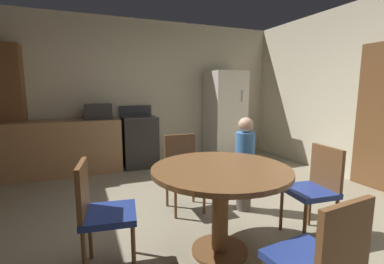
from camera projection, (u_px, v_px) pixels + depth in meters
name	position (u px, v px, depth m)	size (l,w,h in m)	color
ground_plane	(220.00, 230.00, 2.72)	(14.00, 14.00, 0.00)	gray
wall_back	(148.00, 92.00, 5.30)	(5.60, 0.12, 2.70)	beige
wall_right	(384.00, 93.00, 3.77)	(0.12, 5.54, 2.70)	beige
kitchen_counter	(62.00, 147.00, 4.49)	(1.88, 0.60, 0.90)	#9E754C
pantry_column	(10.00, 112.00, 4.29)	(0.44, 0.36, 2.10)	brown
oven_range	(139.00, 141.00, 4.97)	(0.60, 0.60, 1.10)	#2D2B28
refrigerator	(225.00, 115.00, 5.51)	(0.68, 0.68, 1.76)	silver
microwave	(98.00, 111.00, 4.62)	(0.44, 0.32, 0.26)	#2D2B28
dining_table	(221.00, 186.00, 2.26)	(1.16, 1.16, 0.76)	brown
chair_north	(183.00, 167.00, 3.17)	(0.41, 0.41, 0.87)	brown
chair_east	(315.00, 186.00, 2.55)	(0.44, 0.44, 0.87)	brown
chair_west	(100.00, 209.00, 2.05)	(0.45, 0.45, 0.87)	brown
chair_south	(322.00, 261.00, 1.43)	(0.43, 0.43, 0.87)	brown
person_child	(245.00, 162.00, 3.11)	(0.31, 0.31, 1.09)	#665B51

